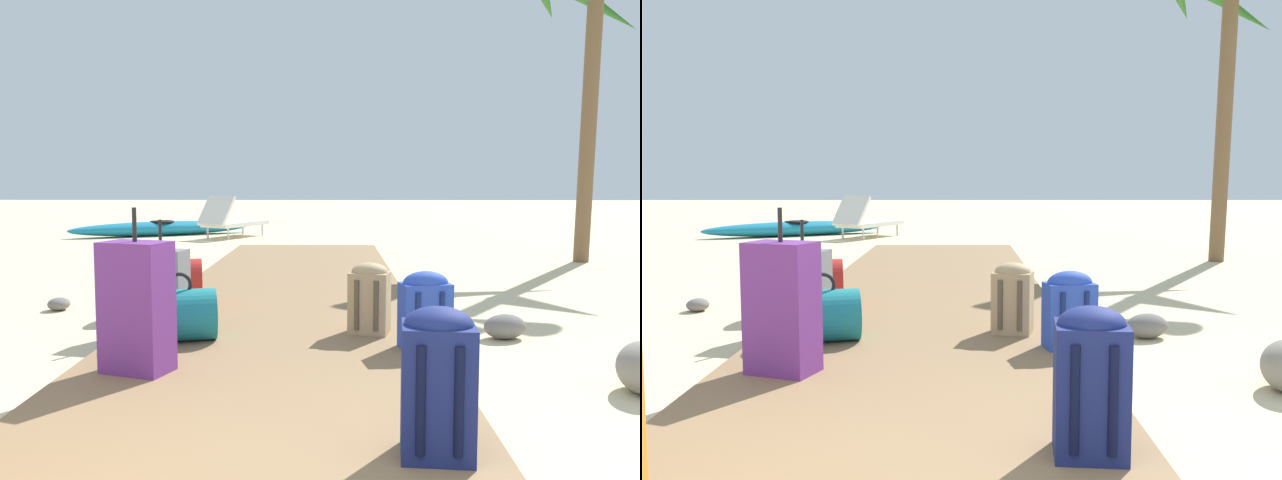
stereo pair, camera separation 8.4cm
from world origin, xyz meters
The scene contains 15 objects.
ground_plane centered at (0.00, 3.73, 0.00)m, with size 60.00×60.00×0.00m, color beige.
boardwalk centered at (0.00, 4.66, 0.04)m, with size 2.13×9.33×0.08m, color olive.
backpack_tan centered at (0.64, 3.35, 0.33)m, with size 0.31×0.27×0.48m.
backpack_blue centered at (0.97, 2.95, 0.33)m, with size 0.33×0.25×0.48m.
suitcase_purple centered at (-0.67, 2.43, 0.44)m, with size 0.41×0.33×0.90m.
duffel_bag_teal centered at (-0.60, 3.11, 0.25)m, with size 0.53×0.44×0.45m.
backpack_navy centered at (0.78, 1.35, 0.38)m, with size 0.29×0.27×0.57m.
duffel_bag_red centered at (-0.96, 4.28, 0.28)m, with size 0.62×0.50×0.50m.
suitcase_grey centered at (-0.85, 3.64, 0.35)m, with size 0.40×0.28×0.76m.
palm_tree_far_right centered at (3.84, 7.88, 3.42)m, with size 2.15×2.02×4.27m.
lounge_chair centered at (-1.54, 11.47, 0.33)m, with size 1.24×1.61×0.82m.
kayak centered at (-2.99, 11.93, 0.14)m, with size 3.46×2.16×0.29m.
rock_left_far centered at (-1.58, 6.11, 0.09)m, with size 0.28×0.24×0.19m, color slate.
rock_left_near centered at (-1.96, 4.47, 0.06)m, with size 0.18×0.20×0.11m, color slate.
rock_right_mid centered at (1.61, 3.52, 0.09)m, with size 0.31×0.22×0.17m, color slate.
Camera 1 is at (0.38, -1.05, 1.13)m, focal length 36.82 mm.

